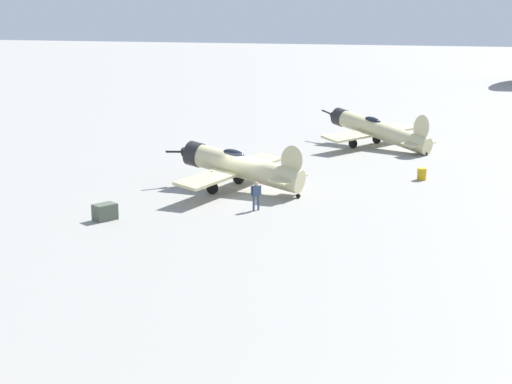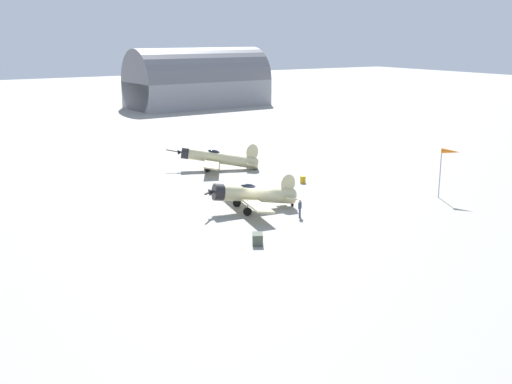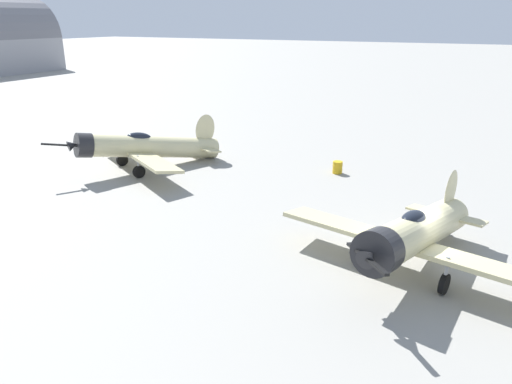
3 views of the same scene
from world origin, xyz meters
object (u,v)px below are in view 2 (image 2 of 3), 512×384
object	(u,v)px
airplane_foreground	(251,194)
equipment_crate	(258,239)
ground_crew_mechanic	(300,207)
airplane_mid_apron	(217,158)
fuel_drum	(303,180)
windsock_mast	(450,153)

from	to	relation	value
airplane_foreground	equipment_crate	xyz separation A→B (m)	(-4.94, -9.00, -1.16)
airplane_foreground	equipment_crate	bearing A→B (deg)	73.81
ground_crew_mechanic	airplane_foreground	bearing A→B (deg)	167.67
airplane_foreground	airplane_mid_apron	world-z (taller)	airplane_foreground
airplane_mid_apron	equipment_crate	size ratio (longest dim) A/B	7.02
fuel_drum	windsock_mast	bearing A→B (deg)	-57.92
airplane_mid_apron	equipment_crate	world-z (taller)	airplane_mid_apron
airplane_foreground	fuel_drum	xyz separation A→B (m)	(11.12, 6.72, -1.21)
airplane_foreground	windsock_mast	distance (m)	21.20
fuel_drum	ground_crew_mechanic	bearing A→B (deg)	-127.30
windsock_mast	airplane_foreground	bearing A→B (deg)	160.39
airplane_foreground	equipment_crate	size ratio (longest dim) A/B	7.41
ground_crew_mechanic	windsock_mast	bearing A→B (deg)	39.92
ground_crew_mechanic	equipment_crate	world-z (taller)	ground_crew_mechanic
equipment_crate	fuel_drum	bearing A→B (deg)	44.38
airplane_foreground	windsock_mast	bearing A→B (deg)	172.94
windsock_mast	airplane_mid_apron	bearing A→B (deg)	117.83
ground_crew_mechanic	windsock_mast	world-z (taller)	windsock_mast
airplane_foreground	ground_crew_mechanic	world-z (taller)	airplane_foreground
windsock_mast	fuel_drum	bearing A→B (deg)	122.08
airplane_mid_apron	ground_crew_mechanic	world-z (taller)	airplane_mid_apron
airplane_foreground	fuel_drum	size ratio (longest dim) A/B	13.76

